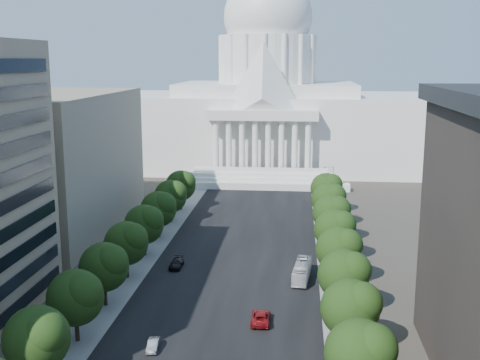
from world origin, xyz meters
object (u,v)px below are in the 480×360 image
(car_silver, at_px, (153,345))
(car_dark_b, at_px, (176,264))
(car_red, at_px, (261,318))
(city_bus, at_px, (302,271))

(car_silver, height_order, car_dark_b, car_dark_b)
(car_red, bearing_deg, city_bus, -109.06)
(car_red, distance_m, city_bus, 19.10)
(car_red, xyz_separation_m, city_bus, (5.93, 18.14, 0.65))
(car_dark_b, height_order, city_bus, city_bus)
(city_bus, bearing_deg, car_dark_b, 176.94)
(car_silver, distance_m, city_bus, 33.71)
(city_bus, bearing_deg, car_silver, -119.06)
(car_silver, distance_m, car_dark_b, 31.37)
(city_bus, bearing_deg, car_red, -102.07)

